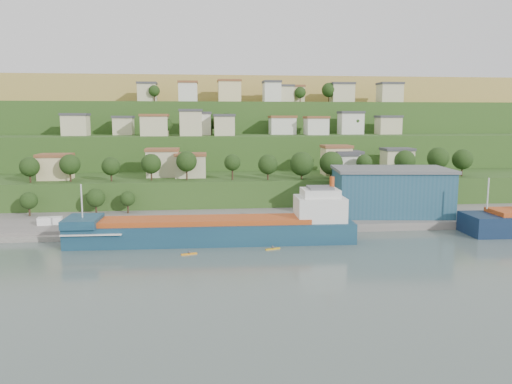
{
  "coord_description": "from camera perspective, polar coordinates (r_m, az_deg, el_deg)",
  "views": [
    {
      "loc": [
        -17.34,
        -103.85,
        28.34
      ],
      "look_at": [
        -4.22,
        15.0,
        10.6
      ],
      "focal_mm": 35.0,
      "sensor_mm": 36.0,
      "label": 1
    }
  ],
  "objects": [
    {
      "name": "cargo_ship_near",
      "position": [
        115.34,
        -3.92,
        -4.44
      ],
      "size": [
        65.28,
        11.97,
        16.72
      ],
      "rotation": [
        0.0,
        0.0,
        -0.03
      ],
      "color": "#133149",
      "rests_on": "ground"
    },
    {
      "name": "hillside",
      "position": [
        274.55,
        -2.65,
        2.52
      ],
      "size": [
        360.0,
        210.0,
        96.0
      ],
      "color": "#284719",
      "rests_on": "ground"
    },
    {
      "name": "ground",
      "position": [
        109.03,
        3.09,
        -6.64
      ],
      "size": [
        500.0,
        500.0,
        0.0
      ],
      "primitive_type": "plane",
      "color": "#42504A",
      "rests_on": "ground"
    },
    {
      "name": "warehouse",
      "position": [
        142.66,
        15.13,
        0.12
      ],
      "size": [
        33.06,
        22.59,
        12.8
      ],
      "rotation": [
        0.0,
        0.0,
        -0.12
      ],
      "color": "navy",
      "rests_on": "quay"
    },
    {
      "name": "kayak_yellow",
      "position": [
        109.37,
        1.92,
        -6.45
      ],
      "size": [
        3.38,
        1.58,
        0.84
      ],
      "rotation": [
        0.0,
        0.0,
        0.31
      ],
      "color": "gold",
      "rests_on": "ground"
    },
    {
      "name": "pebble_beach",
      "position": [
        134.38,
        -22.49,
        -4.39
      ],
      "size": [
        40.0,
        18.0,
        2.4
      ],
      "primitive_type": "cube",
      "color": "slate",
      "rests_on": "ground"
    },
    {
      "name": "kayak_orange",
      "position": [
        106.26,
        -7.66,
        -6.97
      ],
      "size": [
        3.41,
        1.55,
        0.85
      ],
      "rotation": [
        0.0,
        0.0,
        0.29
      ],
      "color": "orange",
      "rests_on": "ground"
    },
    {
      "name": "quay",
      "position": [
        139.93,
        9.33,
        -3.36
      ],
      "size": [
        220.0,
        26.0,
        4.0
      ],
      "primitive_type": "cube",
      "color": "slate",
      "rests_on": "ground"
    },
    {
      "name": "caravan",
      "position": [
        134.96,
        -22.48,
        -3.23
      ],
      "size": [
        6.0,
        3.1,
        2.68
      ],
      "primitive_type": "cube",
      "rotation": [
        0.0,
        0.0,
        0.13
      ],
      "color": "white",
      "rests_on": "pebble_beach"
    },
    {
      "name": "dinghy",
      "position": [
        126.34,
        -19.26,
        -4.28
      ],
      "size": [
        3.64,
        1.45,
        0.72
      ],
      "primitive_type": "cube",
      "rotation": [
        0.0,
        0.0,
        0.03
      ],
      "color": "silver",
      "rests_on": "pebble_beach"
    }
  ]
}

